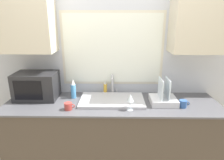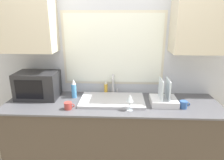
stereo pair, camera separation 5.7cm
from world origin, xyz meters
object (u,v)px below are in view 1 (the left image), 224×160
Objects in this scene: faucet at (113,83)px; soap_bottle at (105,89)px; spray_bottle at (73,89)px; mug_near_sink at (68,106)px; microwave at (37,86)px; dish_rack at (163,98)px; wine_glass at (130,98)px.

faucet reaches higher than soap_bottle.
spray_bottle reaches higher than soap_bottle.
spray_bottle is at bearing 91.77° from mug_near_sink.
microwave is 4.34× the size of mug_near_sink.
faucet is 0.64m from dish_rack.
microwave reaches higher than faucet.
faucet is 0.91m from microwave.
wine_glass is at bearing -57.99° from soap_bottle.
faucet is 0.49m from spray_bottle.
faucet is 1.11× the size of spray_bottle.
wine_glass is at bearing -66.95° from faucet.
wine_glass reaches higher than soap_bottle.
wine_glass is at bearing -15.36° from microwave.
microwave reaches higher than wine_glass.
microwave is 0.55m from mug_near_sink.
spray_bottle is 0.40m from soap_bottle.
microwave is 0.43m from spray_bottle.
faucet is 1.62× the size of soap_bottle.
dish_rack is 0.43m from wine_glass.
mug_near_sink is 0.66m from wine_glass.
microwave is 1.13m from wine_glass.
microwave is 1.48m from dish_rack.
spray_bottle is at bearing 172.12° from dish_rack.
mug_near_sink is at bearing -135.90° from faucet.
wine_glass is at bearing -155.63° from dish_rack.
mug_near_sink is 0.63× the size of wine_glass.
faucet is at bearing 44.10° from mug_near_sink.
microwave is at bearing -169.14° from soap_bottle.
dish_rack reaches higher than soap_bottle.
spray_bottle reaches higher than wine_glass.
microwave is 2.75× the size of wine_glass.
spray_bottle is 0.73m from wine_glass.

